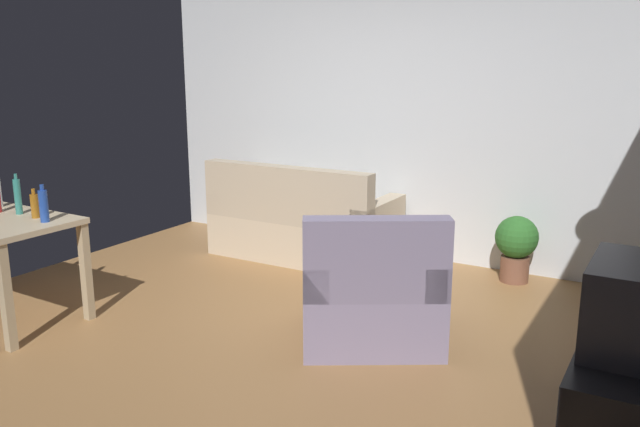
% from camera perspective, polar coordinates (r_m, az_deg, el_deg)
% --- Properties ---
extents(ground_plane, '(5.20, 4.40, 0.02)m').
position_cam_1_polar(ground_plane, '(4.62, -4.25, -10.32)').
color(ground_plane, '#9E7042').
extents(wall_rear, '(5.20, 0.10, 2.70)m').
position_cam_1_polar(wall_rear, '(6.19, 7.16, 8.67)').
color(wall_rear, silver).
rests_on(wall_rear, ground_plane).
extents(couch, '(1.72, 0.84, 0.92)m').
position_cam_1_polar(couch, '(6.16, -1.63, -1.11)').
color(couch, beige).
rests_on(couch, ground_plane).
extents(tv_stand, '(0.44, 1.10, 0.48)m').
position_cam_1_polar(tv_stand, '(3.61, 25.15, -14.28)').
color(tv_stand, black).
rests_on(tv_stand, ground_plane).
extents(tv, '(0.41, 0.60, 0.44)m').
position_cam_1_polar(tv, '(3.44, 25.96, -7.43)').
color(tv, '#2D2D33').
rests_on(tv, tv_stand).
extents(potted_plant, '(0.36, 0.36, 0.57)m').
position_cam_1_polar(potted_plant, '(5.72, 16.93, -2.59)').
color(potted_plant, brown).
rests_on(potted_plant, ground_plane).
extents(armchair, '(1.20, 1.18, 0.92)m').
position_cam_1_polar(armchair, '(4.33, 4.56, -7.24)').
color(armchair, gray).
rests_on(armchair, ground_plane).
extents(bottle_tall, '(0.05, 0.05, 0.30)m').
position_cam_1_polar(bottle_tall, '(5.13, -25.12, 1.40)').
color(bottle_tall, teal).
rests_on(bottle_tall, desk).
extents(bottle_amber, '(0.05, 0.05, 0.21)m').
position_cam_1_polar(bottle_amber, '(4.96, -23.87, 0.66)').
color(bottle_amber, '#9E6019').
rests_on(bottle_amber, desk).
extents(bottle_blue, '(0.06, 0.06, 0.26)m').
position_cam_1_polar(bottle_blue, '(4.80, -23.20, 0.65)').
color(bottle_blue, '#2347A3').
rests_on(bottle_blue, desk).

